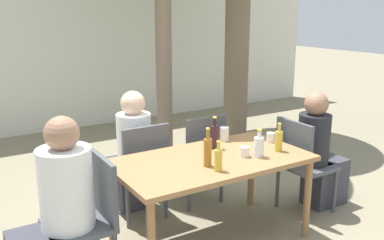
{
  "coord_description": "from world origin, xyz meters",
  "views": [
    {
      "loc": [
        -1.84,
        -2.69,
        1.9
      ],
      "look_at": [
        0.0,
        0.3,
        0.99
      ],
      "focal_mm": 40.0,
      "sensor_mm": 36.0,
      "label": 1
    }
  ],
  "objects_px": {
    "patio_chair_2": "(142,165)",
    "drinking_glass_0": "(271,137)",
    "patio_chair_1": "(301,160)",
    "person_seated_2": "(131,157)",
    "amber_bottle_3": "(208,151)",
    "drinking_glass_2": "(244,152)",
    "oil_cruet_0": "(218,159)",
    "oil_cruet_1": "(279,140)",
    "patio_chair_3": "(200,154)",
    "water_bottle_2": "(259,146)",
    "person_seated_1": "(319,156)",
    "drinking_glass_1": "(224,134)",
    "dining_table_front": "(211,167)",
    "person_seated_0": "(56,216)",
    "wine_bottle_4": "(215,136)",
    "patio_chair_0": "(90,213)"
  },
  "relations": [
    {
      "from": "patio_chair_3",
      "to": "drinking_glass_2",
      "type": "xyz_separation_m",
      "value": [
        -0.07,
        -0.77,
        0.26
      ]
    },
    {
      "from": "dining_table_front",
      "to": "person_seated_2",
      "type": "xyz_separation_m",
      "value": [
        -0.32,
        0.9,
        -0.13
      ]
    },
    {
      "from": "oil_cruet_0",
      "to": "drinking_glass_2",
      "type": "bearing_deg",
      "value": 21.98
    },
    {
      "from": "person_seated_0",
      "to": "drinking_glass_0",
      "type": "bearing_deg",
      "value": 92.34
    },
    {
      "from": "wine_bottle_4",
      "to": "drinking_glass_2",
      "type": "relative_size",
      "value": 3.38
    },
    {
      "from": "dining_table_front",
      "to": "oil_cruet_1",
      "type": "distance_m",
      "value": 0.62
    },
    {
      "from": "patio_chair_0",
      "to": "drinking_glass_2",
      "type": "relative_size",
      "value": 11.04
    },
    {
      "from": "patio_chair_3",
      "to": "oil_cruet_1",
      "type": "distance_m",
      "value": 0.91
    },
    {
      "from": "dining_table_front",
      "to": "patio_chair_2",
      "type": "xyz_separation_m",
      "value": [
        -0.32,
        0.66,
        -0.14
      ]
    },
    {
      "from": "drinking_glass_0",
      "to": "dining_table_front",
      "type": "bearing_deg",
      "value": -173.48
    },
    {
      "from": "dining_table_front",
      "to": "patio_chair_2",
      "type": "relative_size",
      "value": 1.73
    },
    {
      "from": "dining_table_front",
      "to": "person_seated_1",
      "type": "xyz_separation_m",
      "value": [
        1.27,
        -0.0,
        -0.14
      ]
    },
    {
      "from": "dining_table_front",
      "to": "drinking_glass_2",
      "type": "bearing_deg",
      "value": -24.2
    },
    {
      "from": "oil_cruet_0",
      "to": "drinking_glass_1",
      "type": "relative_size",
      "value": 1.82
    },
    {
      "from": "drinking_glass_2",
      "to": "patio_chair_0",
      "type": "bearing_deg",
      "value": 175.0
    },
    {
      "from": "patio_chair_2",
      "to": "drinking_glass_0",
      "type": "relative_size",
      "value": 10.87
    },
    {
      "from": "person_seated_0",
      "to": "wine_bottle_4",
      "type": "bearing_deg",
      "value": 97.66
    },
    {
      "from": "patio_chair_1",
      "to": "person_seated_2",
      "type": "bearing_deg",
      "value": 56.04
    },
    {
      "from": "patio_chair_2",
      "to": "amber_bottle_3",
      "type": "height_order",
      "value": "amber_bottle_3"
    },
    {
      "from": "dining_table_front",
      "to": "wine_bottle_4",
      "type": "bearing_deg",
      "value": 50.11
    },
    {
      "from": "oil_cruet_0",
      "to": "drinking_glass_2",
      "type": "height_order",
      "value": "oil_cruet_0"
    },
    {
      "from": "patio_chair_0",
      "to": "dining_table_front",
      "type": "bearing_deg",
      "value": 90.0
    },
    {
      "from": "person_seated_0",
      "to": "drinking_glass_1",
      "type": "relative_size",
      "value": 9.73
    },
    {
      "from": "patio_chair_3",
      "to": "water_bottle_2",
      "type": "relative_size",
      "value": 3.97
    },
    {
      "from": "person_seated_2",
      "to": "oil_cruet_1",
      "type": "xyz_separation_m",
      "value": [
        0.9,
        -1.05,
        0.3
      ]
    },
    {
      "from": "water_bottle_2",
      "to": "amber_bottle_3",
      "type": "bearing_deg",
      "value": 175.4
    },
    {
      "from": "patio_chair_2",
      "to": "dining_table_front",
      "type": "bearing_deg",
      "value": 115.51
    },
    {
      "from": "patio_chair_0",
      "to": "person_seated_0",
      "type": "distance_m",
      "value": 0.23
    },
    {
      "from": "patio_chair_1",
      "to": "drinking_glass_1",
      "type": "relative_size",
      "value": 7.2
    },
    {
      "from": "wine_bottle_4",
      "to": "drinking_glass_2",
      "type": "height_order",
      "value": "wine_bottle_4"
    },
    {
      "from": "drinking_glass_1",
      "to": "patio_chair_3",
      "type": "bearing_deg",
      "value": 98.04
    },
    {
      "from": "oil_cruet_0",
      "to": "water_bottle_2",
      "type": "bearing_deg",
      "value": 10.32
    },
    {
      "from": "drinking_glass_1",
      "to": "person_seated_2",
      "type": "bearing_deg",
      "value": 139.84
    },
    {
      "from": "oil_cruet_1",
      "to": "amber_bottle_3",
      "type": "xyz_separation_m",
      "value": [
        -0.71,
        0.01,
        0.02
      ]
    },
    {
      "from": "amber_bottle_3",
      "to": "drinking_glass_2",
      "type": "relative_size",
      "value": 3.65
    },
    {
      "from": "dining_table_front",
      "to": "patio_chair_0",
      "type": "height_order",
      "value": "patio_chair_0"
    },
    {
      "from": "person_seated_2",
      "to": "amber_bottle_3",
      "type": "relative_size",
      "value": 3.92
    },
    {
      "from": "patio_chair_2",
      "to": "person_seated_2",
      "type": "relative_size",
      "value": 0.77
    },
    {
      "from": "person_seated_1",
      "to": "person_seated_2",
      "type": "height_order",
      "value": "person_seated_2"
    },
    {
      "from": "drinking_glass_2",
      "to": "person_seated_1",
      "type": "bearing_deg",
      "value": 6.23
    },
    {
      "from": "oil_cruet_0",
      "to": "oil_cruet_1",
      "type": "distance_m",
      "value": 0.7
    },
    {
      "from": "patio_chair_1",
      "to": "wine_bottle_4",
      "type": "distance_m",
      "value": 0.94
    },
    {
      "from": "oil_cruet_0",
      "to": "water_bottle_2",
      "type": "xyz_separation_m",
      "value": [
        0.46,
        0.08,
        -0.0
      ]
    },
    {
      "from": "person_seated_1",
      "to": "water_bottle_2",
      "type": "relative_size",
      "value": 5.03
    },
    {
      "from": "patio_chair_2",
      "to": "water_bottle_2",
      "type": "distance_m",
      "value": 1.11
    },
    {
      "from": "wine_bottle_4",
      "to": "patio_chair_2",
      "type": "bearing_deg",
      "value": 135.15
    },
    {
      "from": "person_seated_2",
      "to": "drinking_glass_1",
      "type": "relative_size",
      "value": 9.33
    },
    {
      "from": "amber_bottle_3",
      "to": "drinking_glass_0",
      "type": "xyz_separation_m",
      "value": [
        0.83,
        0.22,
        -0.08
      ]
    },
    {
      "from": "person_seated_2",
      "to": "water_bottle_2",
      "type": "relative_size",
      "value": 5.15
    },
    {
      "from": "patio_chair_0",
      "to": "patio_chair_2",
      "type": "xyz_separation_m",
      "value": [
        0.71,
        0.66,
        0.0
      ]
    }
  ]
}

